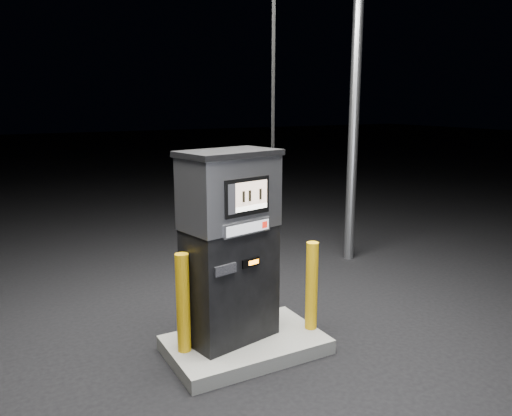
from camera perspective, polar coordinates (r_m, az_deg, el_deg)
ground at (r=5.46m, az=-1.22°, el=-16.05°), size 80.00×80.00×0.00m
pump_island at (r=5.43m, az=-1.23°, el=-15.35°), size 1.60×1.00×0.15m
fuel_dispenser at (r=5.05m, az=-2.96°, el=-4.22°), size 1.13×0.77×4.07m
bollard_left at (r=5.00m, az=-8.34°, el=-10.70°), size 0.17×0.17×1.00m
bollard_right at (r=5.45m, az=6.37°, el=-8.84°), size 0.14×0.14×0.97m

